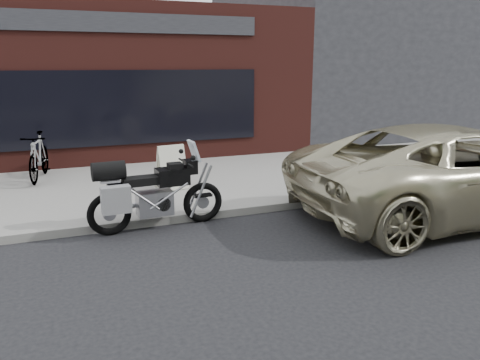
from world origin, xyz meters
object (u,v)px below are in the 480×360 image
minivan (454,171)px  bicycle_rear (39,156)px  sandwich_sign (171,167)px  motorcycle (149,193)px

minivan → bicycle_rear: size_ratio=3.35×
bicycle_rear → sandwich_sign: bicycle_rear is taller
motorcycle → bicycle_rear: motorcycle is taller
minivan → bicycle_rear: minivan is taller
motorcycle → sandwich_sign: size_ratio=2.52×
minivan → sandwich_sign: 5.81m
motorcycle → minivan: 5.75m
motorcycle → bicycle_rear: (-1.87, 4.06, 0.05)m
minivan → bicycle_rear: 9.19m
bicycle_rear → sandwich_sign: (2.77, -1.93, -0.08)m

